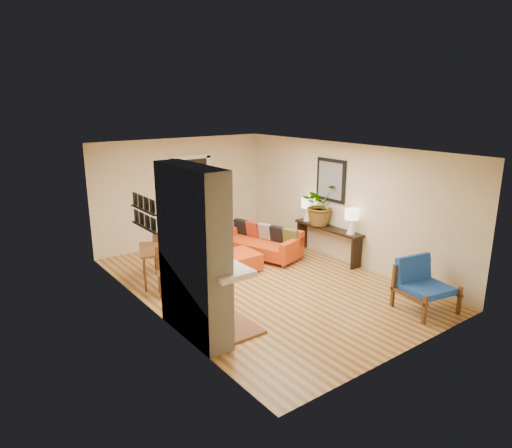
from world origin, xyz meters
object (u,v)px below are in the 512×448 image
(lamp_far, at_px, (308,207))
(houseplant, at_px, (320,204))
(dining_table, at_px, (161,255))
(console_table, at_px, (328,233))
(blue_chair, at_px, (421,282))
(lamp_near, at_px, (352,218))
(sofa, at_px, (262,242))
(ottoman, at_px, (239,260))

(lamp_far, distance_m, houseplant, 0.44)
(dining_table, xyz_separation_m, lamp_far, (3.63, -0.23, 0.49))
(console_table, height_order, lamp_far, lamp_far)
(blue_chair, bearing_deg, lamp_near, 75.35)
(lamp_near, distance_m, lamp_far, 1.35)
(sofa, bearing_deg, console_table, -42.52)
(ottoman, distance_m, houseplant, 2.29)
(ottoman, bearing_deg, sofa, 25.73)
(dining_table, height_order, lamp_near, lamp_near)
(blue_chair, height_order, lamp_far, lamp_far)
(sofa, relative_size, lamp_far, 3.75)
(blue_chair, relative_size, lamp_near, 1.80)
(lamp_far, xyz_separation_m, houseplant, (-0.01, -0.42, 0.14))
(ottoman, xyz_separation_m, lamp_far, (2.07, 0.14, 0.84))
(ottoman, height_order, dining_table, dining_table)
(sofa, bearing_deg, blue_chair, -81.77)
(lamp_far, bearing_deg, ottoman, -176.05)
(blue_chair, height_order, dining_table, blue_chair)
(sofa, relative_size, lamp_near, 3.75)
(sofa, height_order, blue_chair, blue_chair)
(houseplant, bearing_deg, lamp_near, -89.39)
(ottoman, height_order, lamp_far, lamp_far)
(ottoman, distance_m, blue_chair, 3.66)
(console_table, bearing_deg, lamp_far, 90.00)
(blue_chair, height_order, houseplant, houseplant)
(ottoman, bearing_deg, blue_chair, -65.48)
(ottoman, relative_size, console_table, 0.42)
(houseplant, bearing_deg, blue_chair, -100.08)
(lamp_near, xyz_separation_m, lamp_far, (0.00, 1.35, 0.00))
(sofa, bearing_deg, ottoman, -154.27)
(dining_table, relative_size, lamp_near, 3.03)
(ottoman, xyz_separation_m, lamp_near, (2.07, -1.21, 0.84))
(blue_chair, xyz_separation_m, houseplant, (0.54, 3.05, 0.72))
(dining_table, xyz_separation_m, lamp_near, (3.63, -1.59, 0.49))
(console_table, relative_size, houseplant, 1.95)
(ottoman, distance_m, console_table, 2.17)
(sofa, distance_m, lamp_near, 2.14)
(console_table, bearing_deg, lamp_near, -90.00)
(sofa, xyz_separation_m, blue_chair, (0.55, -3.79, 0.15))
(sofa, height_order, houseplant, houseplant)
(dining_table, bearing_deg, console_table, -14.15)
(ottoman, relative_size, lamp_far, 1.44)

